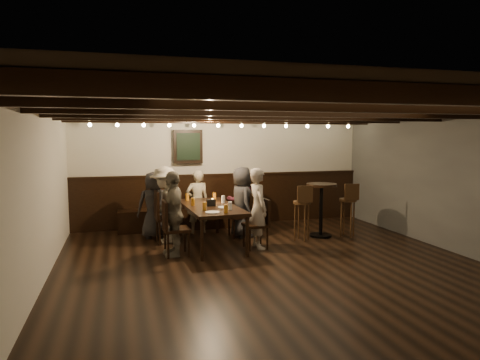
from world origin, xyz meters
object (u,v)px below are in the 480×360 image
object	(u,v)px
dining_table	(210,209)
bar_stool_left	(302,220)
chair_right_far	(256,233)
high_top_table	(321,202)
person_bench_left	(154,205)
person_left_near	(165,205)
person_right_near	(242,202)
person_bench_right	(242,200)
person_right_far	(258,208)
person_left_far	(173,214)
chair_left_far	(176,239)
bar_stool_right	(348,217)
chair_left_near	(167,227)
chair_right_near	(240,223)
person_bench_centre	(197,202)

from	to	relation	value
dining_table	bar_stool_left	xyz separation A→B (m)	(1.74, -0.13, -0.27)
chair_right_far	high_top_table	xyz separation A→B (m)	(1.50, 0.49, 0.42)
person_bench_left	high_top_table	distance (m)	3.27
person_left_near	person_right_near	size ratio (longest dim) A/B	1.03
person_bench_right	bar_stool_left	world-z (taller)	person_bench_right
person_right_near	high_top_table	world-z (taller)	person_right_near
person_bench_left	person_right_far	world-z (taller)	person_right_far
person_right_far	person_bench_right	bearing A→B (deg)	-6.34
person_bench_right	person_right_near	world-z (taller)	person_right_near
person_bench_left	person_left_near	bearing A→B (deg)	108.43
person_bench_left	person_right_near	world-z (taller)	person_right_near
person_left_far	bar_stool_left	world-z (taller)	person_left_far
chair_right_far	bar_stool_left	bearing A→B (deg)	-76.75
chair_left_far	high_top_table	xyz separation A→B (m)	(2.93, 0.56, 0.41)
person_right_far	bar_stool_right	world-z (taller)	person_right_far
chair_left_near	dining_table	bearing A→B (deg)	58.01
person_right_near	chair_right_far	bearing A→B (deg)	177.99
bar_stool_right	bar_stool_left	bearing A→B (deg)	-172.89
person_left_near	chair_left_near	bearing A→B (deg)	90.00
chair_right_near	bar_stool_right	world-z (taller)	bar_stool_right
person_bench_centre	person_bench_right	size ratio (longest dim) A/B	1.00
chair_left_far	person_left_near	xyz separation A→B (m)	(-0.07, 0.90, 0.43)
chair_right_far	person_right_near	bearing A→B (deg)	-2.01
person_left_near	person_left_far	bearing A→B (deg)	0.00
person_bench_left	chair_right_far	bearing A→B (deg)	140.17
person_bench_centre	bar_stool_left	size ratio (longest dim) A/B	1.21
high_top_table	person_bench_centre	bearing A→B (deg)	156.99
high_top_table	bar_stool_right	size ratio (longest dim) A/B	0.99
chair_right_far	person_bench_centre	distance (m)	1.71
dining_table	bar_stool_right	xyz separation A→B (m)	(2.74, -0.08, -0.27)
high_top_table	bar_stool_left	world-z (taller)	bar_stool_left
chair_left_near	person_left_near	size ratio (longest dim) A/B	0.68
dining_table	person_bench_right	world-z (taller)	person_bench_right
person_left_far	person_right_near	xyz separation A→B (m)	(1.45, 0.97, -0.02)
person_left_far	person_right_far	world-z (taller)	person_right_far
chair_right_near	high_top_table	size ratio (longest dim) A/B	0.83
person_bench_right	bar_stool_right	world-z (taller)	person_bench_right
bar_stool_right	dining_table	bearing A→B (deg)	-177.39
bar_stool_left	bar_stool_right	distance (m)	1.00
dining_table	high_top_table	size ratio (longest dim) A/B	1.89
chair_right_far	bar_stool_left	world-z (taller)	bar_stool_left
high_top_table	person_right_far	bearing A→B (deg)	-161.49
chair_left_near	person_bench_left	xyz separation A→B (m)	(-0.20, 0.44, 0.35)
chair_right_far	person_right_near	size ratio (longest dim) A/B	0.64
chair_left_near	person_left_far	world-z (taller)	person_left_far
person_right_far	bar_stool_left	world-z (taller)	person_right_far
chair_right_near	bar_stool_left	xyz separation A→B (m)	(1.04, -0.61, 0.13)
person_right_far	chair_left_near	bearing A→B (deg)	58.53
person_bench_right	chair_left_far	bearing A→B (deg)	39.82
chair_right_far	person_right_far	distance (m)	0.44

